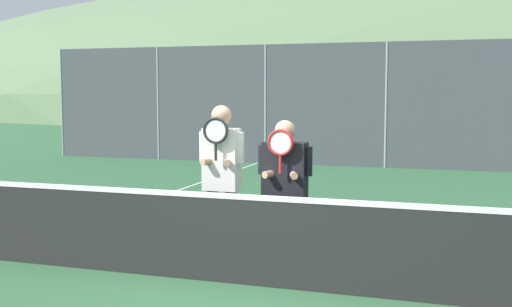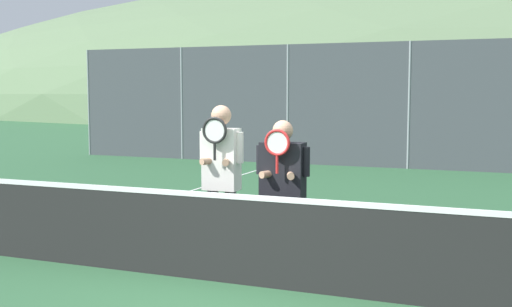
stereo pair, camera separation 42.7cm
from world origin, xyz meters
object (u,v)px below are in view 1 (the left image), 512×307
Objects in this scene: player_center_left at (285,183)px; car_left_of_center at (381,128)px; player_leftmost at (221,172)px; car_far_left at (224,127)px.

car_left_of_center is (-0.58, 12.67, -0.11)m from player_center_left.
player_center_left is at bearing -7.21° from player_leftmost.
player_leftmost is 13.24m from car_far_left.
player_leftmost is at bearing -69.06° from car_far_left.
car_far_left is at bearing 110.94° from player_leftmost.
car_far_left is 1.08× the size of car_left_of_center.
player_leftmost reaches higher than car_left_of_center.
car_left_of_center is at bearing 2.43° from car_far_left.
car_far_left is at bearing 113.84° from player_center_left.
car_left_of_center reaches higher than car_far_left.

